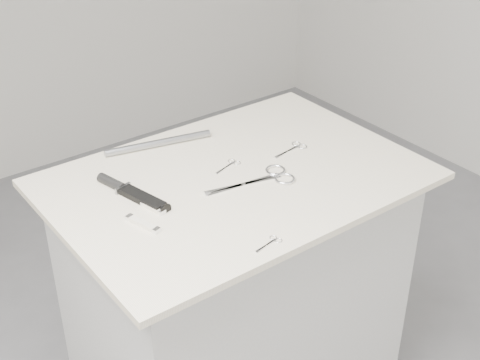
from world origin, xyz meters
TOP-DOWN VIEW (x-y plane):
  - plinth at (0.00, 0.00)m, footprint 0.90×0.60m
  - display_board at (0.00, 0.00)m, footprint 1.00×0.70m
  - large_shears at (0.06, -0.06)m, footprint 0.26×0.11m
  - embroidery_scissors_a at (0.23, 0.03)m, footprint 0.12×0.05m
  - embroidery_scissors_b at (0.02, 0.06)m, footprint 0.10×0.05m
  - tiny_scissors at (-0.12, -0.30)m, footprint 0.08×0.04m
  - sheathed_knife at (-0.28, 0.10)m, footprint 0.09×0.24m
  - pocket_knife_a at (-0.32, -0.06)m, footprint 0.05×0.11m
  - pocket_knife_b at (-0.27, -0.01)m, footprint 0.03×0.08m
  - metal_rail at (-0.08, 0.28)m, footprint 0.32×0.09m

SIDE VIEW (x-z plane):
  - plinth at x=0.00m, z-range 0.00..0.90m
  - display_board at x=0.00m, z-range 0.90..0.92m
  - tiny_scissors at x=-0.12m, z-range 0.92..0.92m
  - embroidery_scissors_b at x=0.02m, z-range 0.92..0.92m
  - embroidery_scissors_a at x=0.23m, z-range 0.92..0.92m
  - large_shears at x=0.06m, z-range 0.92..0.93m
  - pocket_knife_b at x=-0.27m, z-range 0.92..0.93m
  - pocket_knife_a at x=-0.32m, z-range 0.92..0.93m
  - sheathed_knife at x=-0.28m, z-range 0.91..0.94m
  - metal_rail at x=-0.08m, z-range 0.92..0.94m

